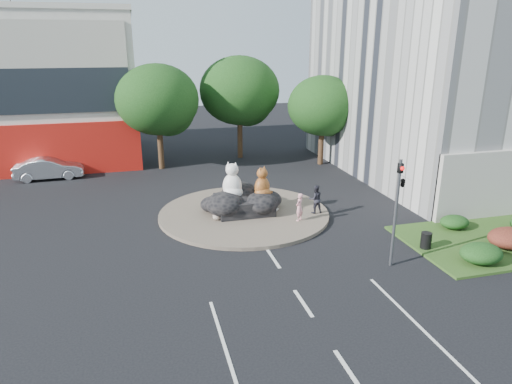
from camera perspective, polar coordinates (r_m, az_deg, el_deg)
The scene contains 20 objects.
ground at distance 18.49m, azimuth 5.92°, elevation -13.66°, with size 120.00×120.00×0.00m, color black.
roundabout_island at distance 27.06m, azimuth -1.52°, elevation -2.68°, with size 10.00×10.00×0.20m, color brown.
rock_plinth at distance 26.87m, azimuth -1.53°, elevation -1.58°, with size 3.20×2.60×0.90m, color black, non-canonical shape.
grass_verge at distance 26.84m, azimuth 28.32°, elevation -5.23°, with size 10.00×6.00×0.12m, color #2A4C19.
tree_left at distance 37.00m, azimuth -12.09°, elevation 10.82°, with size 6.46×6.46×8.27m.
tree_mid at distance 39.90m, azimuth -2.00°, elevation 12.15°, with size 6.84×6.84×8.76m.
tree_right at distance 38.08m, azimuth 8.39°, elevation 10.28°, with size 5.70×5.70×7.30m.
hedge_near_green at distance 23.38m, azimuth 26.33°, elevation -6.89°, with size 2.00×1.60×0.90m, color black.
hedge_red at distance 25.66m, azimuth 29.16°, elevation -5.06°, with size 2.20×1.76×0.99m, color #451214.
hedge_back_green at distance 26.98m, azimuth 23.56°, elevation -3.46°, with size 1.60×1.28×0.72m, color black.
traffic_light at distance 20.78m, azimuth 17.54°, elevation 0.23°, with size 0.44×1.24×5.00m.
street_lamp at distance 29.75m, azimuth 24.35°, elevation 6.55°, with size 2.34×0.22×8.06m.
cat_white at distance 26.38m, azimuth -3.00°, elevation 1.53°, with size 1.30×1.13×2.16m, color white, non-canonical shape.
cat_tabby at distance 26.48m, azimuth 0.77°, elevation 1.27°, with size 1.11×0.96×1.85m, color #CA6B2A, non-canonical shape.
kitten_calico at distance 25.79m, azimuth -4.96°, elevation -2.48°, with size 0.55×0.48×0.92m, color silver, non-canonical shape.
kitten_white at distance 26.91m, azimuth 2.20°, elevation -1.54°, with size 0.55×0.47×0.91m, color silver, non-canonical shape.
pedestrian_pink at distance 25.55m, azimuth 5.44°, elevation -1.89°, with size 0.58×0.38×1.59m, color pink.
pedestrian_dark at distance 26.80m, azimuth 7.43°, elevation -0.89°, with size 0.82×0.64×1.69m, color #22212A.
parked_car at distance 37.38m, azimuth -24.45°, elevation 2.69°, with size 1.69×4.85×1.60m, color #B5B7BE.
litter_bin at distance 23.92m, azimuth 20.48°, elevation -5.68°, with size 0.52×0.52×0.80m, color black.
Camera 1 is at (-5.80, -14.62, 9.71)m, focal length 32.00 mm.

